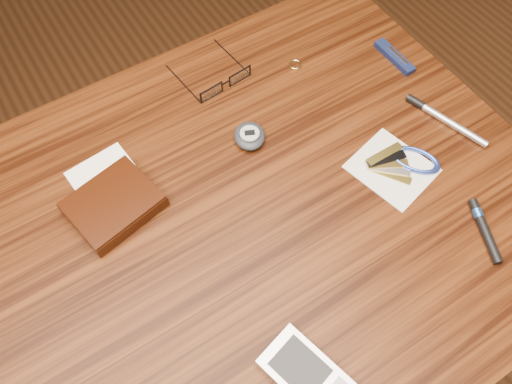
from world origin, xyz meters
TOP-DOWN VIEW (x-y plane):
  - ground at (0.00, 0.00)m, footprint 3.80×3.80m
  - desk at (0.00, 0.00)m, footprint 1.00×0.70m
  - wallet_and_card at (-0.09, 0.11)m, footprint 0.14×0.17m
  - eyeglasses at (0.16, 0.23)m, footprint 0.11×0.12m
  - gold_ring at (0.28, 0.20)m, footprint 0.03×0.03m
  - pda_phone at (0.01, -0.23)m, footprint 0.09×0.13m
  - pedometer at (0.14, 0.11)m, footprint 0.07×0.07m
  - notepad_keys at (0.31, -0.05)m, footprint 0.14×0.13m
  - pocket_knife at (0.44, 0.12)m, footprint 0.02×0.09m
  - silver_pen at (0.41, -0.01)m, footprint 0.05×0.14m
  - black_blue_pen at (0.33, -0.20)m, footprint 0.05×0.09m

SIDE VIEW (x-z plane):
  - ground at x=0.00m, z-range 0.00..0.00m
  - desk at x=0.00m, z-range 0.27..1.02m
  - gold_ring at x=0.28m, z-range 0.75..0.75m
  - notepad_keys at x=0.31m, z-range 0.75..0.76m
  - pocket_knife at x=0.44m, z-range 0.75..0.76m
  - silver_pen at x=0.41m, z-range 0.75..0.76m
  - black_blue_pen at x=0.33m, z-range 0.75..0.76m
  - pda_phone at x=0.01m, z-range 0.75..0.77m
  - pedometer at x=0.14m, z-range 0.75..0.77m
  - eyeglasses at x=0.16m, z-range 0.75..0.77m
  - wallet_and_card at x=-0.09m, z-range 0.75..0.78m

